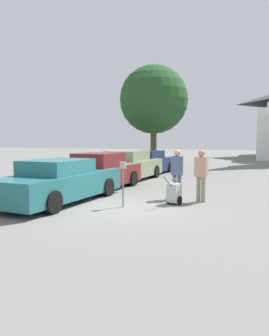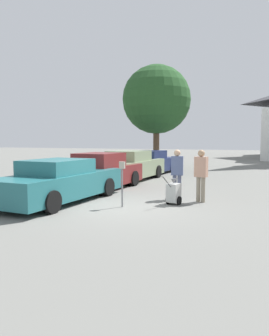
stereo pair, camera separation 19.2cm
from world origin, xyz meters
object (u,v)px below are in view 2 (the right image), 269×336
parked_car_maroon (101,173)px  parked_car_navy (150,163)px  parked_car_teal (60,182)px  person_supervisor (201,172)px  equipment_cart (174,193)px  person_worker (177,171)px  parked_car_sage (130,166)px  parking_meter (122,176)px

parked_car_maroon → parked_car_navy: size_ratio=0.89×
parked_car_teal → parked_car_navy: 9.56m
person_supervisor → equipment_cart: 1.22m
parked_car_teal → parked_car_navy: bearing=93.6°
parked_car_maroon → person_worker: bearing=-13.7°
parked_car_maroon → equipment_cart: 4.30m
person_worker → person_supervisor: bearing=152.1°
parked_car_maroon → parked_car_navy: (-0.00, 6.50, -0.04)m
person_worker → person_supervisor: size_ratio=0.99×
parked_car_maroon → equipment_cart: size_ratio=4.72×
parked_car_sage → person_supervisor: bearing=-43.0°
parked_car_teal → parking_meter: 2.34m
parked_car_maroon → equipment_cart: parked_car_maroon is taller
parked_car_teal → parked_car_maroon: parked_car_maroon is taller
person_worker → equipment_cart: (0.14, -1.00, -0.62)m
parked_car_maroon → parked_car_navy: parked_car_maroon is taller
parked_car_navy → person_supervisor: (4.49, -7.92, 0.34)m
parking_meter → parked_car_teal: bearing=178.6°
parked_car_navy → equipment_cart: bearing=-63.0°
parked_car_teal → person_supervisor: person_supervisor is taller
parked_car_sage → equipment_cart: (3.73, -5.45, -0.33)m
parked_car_navy → parking_meter: parked_car_navy is taller
parked_car_maroon → equipment_cart: bearing=-26.0°
parked_car_navy → parking_meter: bearing=-72.8°
parked_car_maroon → parking_meter: size_ratio=3.30×
parked_car_sage → person_worker: person_worker is taller
parked_car_sage → parking_meter: size_ratio=3.70×
parked_car_teal → parked_car_sage: size_ratio=1.01×
parked_car_teal → parked_car_navy: parked_car_teal is taller
parked_car_sage → parked_car_maroon: bearing=-86.4°
parked_car_teal → parked_car_navy: size_ratio=1.01×
parked_car_maroon → parked_car_navy: bearing=93.6°
parked_car_sage → equipment_cart: size_ratio=5.28×
parked_car_sage → person_worker: (3.59, -4.45, 0.29)m
parked_car_sage → person_supervisor: size_ratio=2.98×
parking_meter → person_worker: person_worker is taller
parked_car_navy → parking_meter: size_ratio=3.72×
parked_car_teal → equipment_cart: 3.86m
person_supervisor → equipment_cart: person_supervisor is taller
parking_meter → person_supervisor: bearing=37.9°
parked_car_navy → equipment_cart: 9.40m
parked_car_teal → parked_car_sage: parked_car_sage is taller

